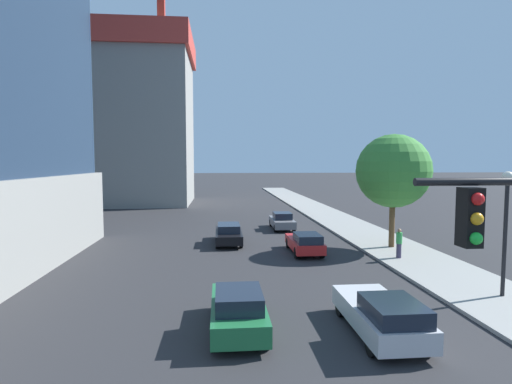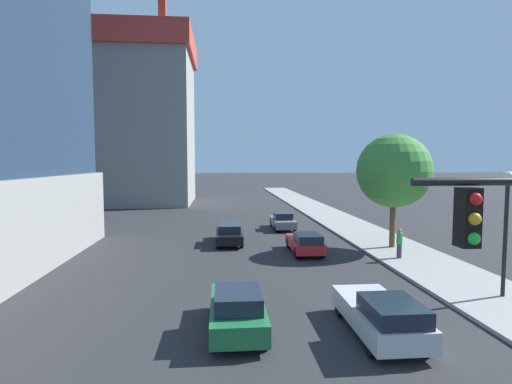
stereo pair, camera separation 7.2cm
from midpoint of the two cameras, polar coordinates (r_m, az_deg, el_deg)
sidewalk at (r=27.07m, az=19.80°, el=-7.86°), size 4.51×120.00×0.15m
construction_building at (r=57.41m, az=-17.10°, el=11.13°), size 19.40×25.56×29.25m
street_lamp at (r=19.12m, az=32.37°, el=-2.64°), size 0.44×0.44×5.15m
street_tree at (r=27.06m, az=19.24°, el=2.84°), size 4.74×4.74×7.32m
car_black at (r=27.88m, az=-3.81°, el=-5.95°), size 1.79×4.77×1.39m
car_green at (r=13.90m, az=-2.52°, el=-16.47°), size 1.79×4.25×1.50m
car_gray at (r=33.74m, az=3.91°, el=-4.17°), size 1.73×4.23×1.42m
car_red at (r=24.92m, az=7.18°, el=-7.23°), size 1.74×4.17×1.37m
car_silver at (r=14.10m, az=17.67°, el=-16.41°), size 1.87×4.49×1.47m
pedestrian_green_shirt at (r=24.47m, az=19.97°, el=-6.90°), size 0.34×0.34×1.70m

